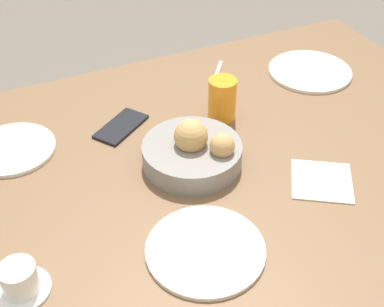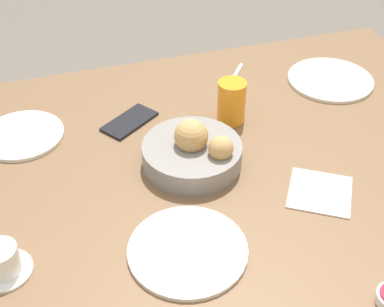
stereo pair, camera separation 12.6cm
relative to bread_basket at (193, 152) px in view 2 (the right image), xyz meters
name	(u,v)px [view 2 (the right image)]	position (x,y,z in m)	size (l,w,h in m)	color
dining_table	(210,190)	(-0.04, 0.02, -0.12)	(1.53, 1.08, 0.75)	brown
bread_basket	(193,152)	(0.00, 0.00, 0.00)	(0.24, 0.24, 0.12)	gray
plate_near_left	(330,80)	(-0.50, -0.24, -0.03)	(0.25, 0.25, 0.01)	silver
plate_near_right	(22,135)	(0.38, -0.23, -0.03)	(0.21, 0.21, 0.01)	silver
plate_far_center	(188,250)	(0.09, 0.26, -0.03)	(0.24, 0.24, 0.01)	silver
juice_glass	(232,102)	(-0.15, -0.14, 0.02)	(0.07, 0.07, 0.12)	orange
coffee_cup	(2,262)	(0.44, 0.20, -0.01)	(0.11, 0.11, 0.06)	white
knife_silver	(234,77)	(-0.24, -0.35, -0.04)	(0.11, 0.14, 0.00)	#B7B7BC
napkin	(320,192)	(-0.24, 0.18, -0.03)	(0.19, 0.19, 0.00)	silver
cell_phone	(129,122)	(0.11, -0.21, -0.03)	(0.17, 0.15, 0.01)	black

